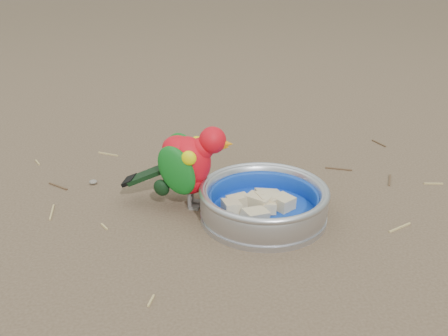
{
  "coord_description": "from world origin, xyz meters",
  "views": [
    {
      "loc": [
        -0.08,
        -0.68,
        0.46
      ],
      "look_at": [
        0.0,
        0.15,
        0.08
      ],
      "focal_mm": 40.0,
      "sensor_mm": 36.0,
      "label": 1
    }
  ],
  "objects": [
    {
      "name": "ground_debris",
      "position": [
        -0.02,
        0.09,
        0.0
      ],
      "size": [
        0.9,
        0.8,
        0.01
      ],
      "primitive_type": null,
      "color": "tan",
      "rests_on": "ground"
    },
    {
      "name": "lory_parrot",
      "position": [
        -0.06,
        0.16,
        0.08
      ],
      "size": [
        0.21,
        0.13,
        0.15
      ],
      "primitive_type": null,
      "rotation": [
        0.0,
        0.0,
        -1.82
      ],
      "color": "red",
      "rests_on": "ground"
    },
    {
      "name": "fruit_wedges",
      "position": [
        0.07,
        0.1,
        0.03
      ],
      "size": [
        0.14,
        0.14,
        0.03
      ],
      "primitive_type": null,
      "color": "#C6B186",
      "rests_on": "food_bowl"
    },
    {
      "name": "bowl_wall",
      "position": [
        0.07,
        0.1,
        0.04
      ],
      "size": [
        0.23,
        0.23,
        0.04
      ],
      "primitive_type": null,
      "color": "#B2B2BA",
      "rests_on": "food_bowl"
    },
    {
      "name": "ground",
      "position": [
        0.0,
        0.0,
        0.0
      ],
      "size": [
        60.0,
        60.0,
        0.0
      ],
      "primitive_type": "plane",
      "color": "brown"
    },
    {
      "name": "food_bowl",
      "position": [
        0.07,
        0.1,
        0.01
      ],
      "size": [
        0.23,
        0.23,
        0.02
      ],
      "primitive_type": "cylinder",
      "color": "#B2B2BA",
      "rests_on": "ground"
    }
  ]
}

